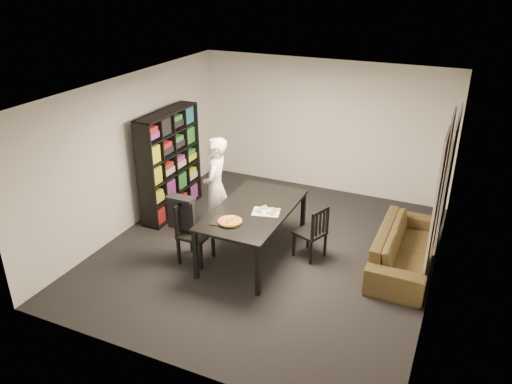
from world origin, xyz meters
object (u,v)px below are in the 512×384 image
at_px(chair_right, 315,230).
at_px(person, 216,188).
at_px(sofa, 405,248).
at_px(dining_table, 253,213).
at_px(chair_left, 190,228).
at_px(bookshelf, 170,163).
at_px(baking_tray, 226,221).
at_px(pepperoni_pizza, 230,221).

height_order(chair_right, person, person).
bearing_deg(chair_right, sofa, 126.63).
xyz_separation_m(chair_right, person, (-1.73, 0.06, 0.36)).
distance_m(dining_table, chair_left, 0.99).
relative_size(bookshelf, baking_tray, 4.75).
relative_size(dining_table, chair_left, 2.02).
distance_m(dining_table, chair_right, 0.97).
bearing_deg(person, sofa, 81.68).
distance_m(chair_left, chair_right, 1.90).
xyz_separation_m(baking_tray, sofa, (2.39, 1.22, -0.52)).
distance_m(bookshelf, pepperoni_pizza, 2.32).
xyz_separation_m(dining_table, chair_right, (0.89, 0.31, -0.25)).
relative_size(baking_tray, sofa, 0.19).
height_order(pepperoni_pizza, sofa, pepperoni_pizza).
relative_size(bookshelf, dining_table, 0.97).
distance_m(person, pepperoni_pizza, 1.17).
xyz_separation_m(person, sofa, (3.05, 0.30, -0.56)).
bearing_deg(pepperoni_pizza, chair_right, 40.61).
bearing_deg(pepperoni_pizza, baking_tray, 176.75).
height_order(bookshelf, pepperoni_pizza, bookshelf).
xyz_separation_m(chair_left, baking_tray, (0.65, -0.04, 0.27)).
xyz_separation_m(bookshelf, person, (1.16, -0.43, -0.09)).
xyz_separation_m(chair_right, pepperoni_pizza, (-1.00, -0.86, 0.35)).
distance_m(person, sofa, 3.12).
relative_size(chair_left, chair_right, 1.12).
bearing_deg(sofa, dining_table, 106.74).
height_order(bookshelf, person, bookshelf).
distance_m(baking_tray, sofa, 2.73).
relative_size(person, pepperoni_pizza, 4.90).
relative_size(chair_left, person, 0.57).
height_order(chair_right, pepperoni_pizza, chair_right).
relative_size(dining_table, person, 1.14).
bearing_deg(baking_tray, dining_table, 71.91).
distance_m(bookshelf, chair_left, 1.80).
bearing_deg(pepperoni_pizza, chair_left, 176.40).
relative_size(chair_left, baking_tray, 2.42).
distance_m(chair_left, sofa, 3.27).
relative_size(baking_tray, pepperoni_pizza, 1.14).
relative_size(dining_table, baking_tray, 4.90).
height_order(dining_table, person, person).
distance_m(chair_right, pepperoni_pizza, 1.37).
bearing_deg(chair_right, person, -70.47).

